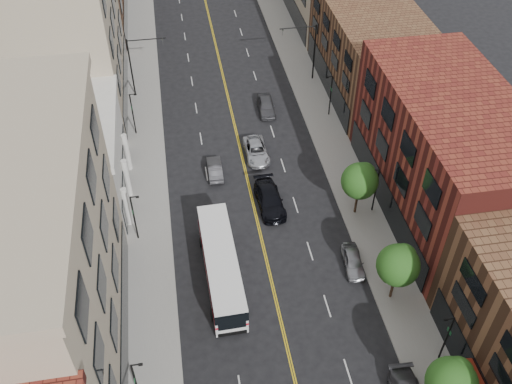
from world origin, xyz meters
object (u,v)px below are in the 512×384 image
car_lane_c (266,106)px  car_parked_far (353,261)px  car_lane_behind (215,169)px  car_lane_a (270,200)px  car_lane_b (256,151)px  city_bus (221,264)px

car_lane_c → car_parked_far: bearing=-79.5°
car_lane_c → car_lane_behind: bearing=-122.1°
car_lane_a → car_lane_c: (2.50, 15.71, -0.05)m
car_parked_far → car_lane_c: (-3.18, 24.30, 0.10)m
car_lane_a → car_lane_b: size_ratio=1.12×
city_bus → car_lane_c: (8.08, 23.71, -0.99)m
car_lane_a → car_lane_behind: bearing=126.8°
city_bus → car_lane_behind: size_ratio=2.94×
car_lane_a → car_lane_b: car_lane_a is taller
car_lane_c → car_lane_b: bearing=-104.3°
car_parked_far → car_lane_behind: bearing=130.7°
car_parked_far → car_lane_behind: car_parked_far is taller
car_lane_a → car_lane_c: size_ratio=1.25×
car_lane_behind → car_lane_c: car_lane_c is taller
city_bus → car_lane_b: size_ratio=2.33×
car_parked_far → car_lane_behind: 17.52m
car_lane_b → car_lane_c: size_ratio=1.11×
car_lane_b → car_lane_c: car_lane_c is taller
car_lane_behind → car_parked_far: bearing=126.8°
car_lane_a → car_lane_c: 15.91m
city_bus → car_lane_c: bearing=70.0°
car_lane_a → car_lane_b: 7.72m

